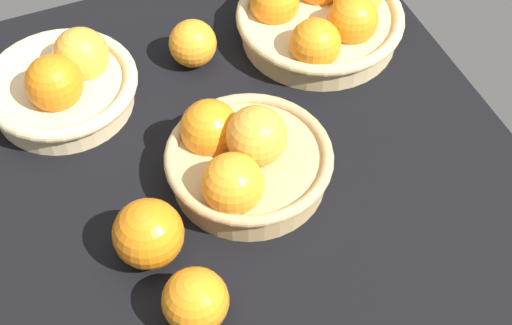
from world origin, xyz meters
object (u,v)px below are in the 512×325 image
loose_orange_front_gap (148,234)px  loose_orange_side_gap (193,43)px  loose_orange_back_gap (195,301)px  basket_near_left (64,84)px  basket_far_left (321,18)px  basket_center (243,158)px

loose_orange_front_gap → loose_orange_side_gap: bearing=151.8°
loose_orange_side_gap → loose_orange_back_gap: bearing=-19.0°
basket_near_left → loose_orange_side_gap: size_ratio=3.05×
basket_far_left → basket_near_left: 37.88cm
basket_far_left → loose_orange_back_gap: (36.73, -32.47, -0.12)cm
basket_far_left → loose_orange_back_gap: 49.02cm
loose_orange_back_gap → loose_orange_front_gap: bearing=-167.8°
basket_center → loose_orange_front_gap: basket_center is taller
basket_center → loose_orange_front_gap: size_ratio=2.53×
loose_orange_front_gap → loose_orange_side_gap: size_ratio=1.22×
basket_far_left → basket_near_left: bearing=-91.8°
basket_far_left → basket_center: 28.89cm
basket_center → loose_orange_back_gap: basket_center is taller
basket_far_left → loose_orange_back_gap: size_ratio=3.31×
basket_center → loose_orange_side_gap: 22.83cm
basket_near_left → basket_center: (21.65, 17.46, 0.37)cm
basket_far_left → basket_center: basket_center is taller
loose_orange_back_gap → loose_orange_side_gap: loose_orange_back_gap is taller
loose_orange_back_gap → basket_far_left: bearing=138.5°
loose_orange_front_gap → basket_near_left: bearing=-173.4°
loose_orange_back_gap → basket_near_left: bearing=-171.9°
basket_center → loose_orange_front_gap: bearing=-66.0°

